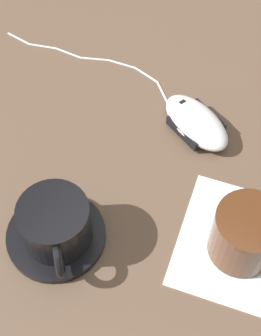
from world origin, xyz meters
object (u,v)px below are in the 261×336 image
at_px(saucer, 56,235).
at_px(computer_mouse, 196,122).
at_px(drinking_glass, 245,234).
at_px(coffee_cup, 55,224).

xyz_separation_m(saucer, computer_mouse, (0.06, 0.25, 0.01)).
xyz_separation_m(saucer, drinking_glass, (0.20, 0.12, 0.04)).
distance_m(computer_mouse, drinking_glass, 0.20).
relative_size(coffee_cup, computer_mouse, 0.76).
height_order(coffee_cup, drinking_glass, drinking_glass).
bearing_deg(saucer, coffee_cup, 0.14).
height_order(saucer, drinking_glass, drinking_glass).
xyz_separation_m(saucer, coffee_cup, (0.00, 0.00, 0.04)).
bearing_deg(computer_mouse, coffee_cup, -102.31).
xyz_separation_m(coffee_cup, computer_mouse, (0.05, 0.25, -0.02)).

